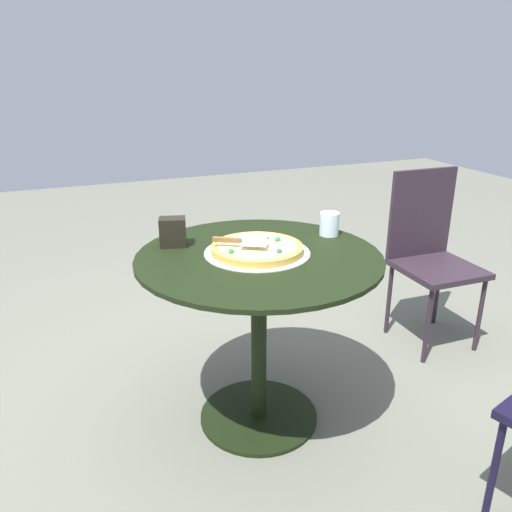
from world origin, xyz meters
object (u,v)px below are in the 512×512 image
(patio_table, at_px, (259,301))
(napkin_dispenser, at_px, (173,232))
(pizza_server, at_px, (240,241))
(patio_chair_far, at_px, (430,247))
(drinking_cup, at_px, (329,224))
(pizza_on_tray, at_px, (256,249))

(patio_table, distance_m, napkin_dispenser, 0.44)
(pizza_server, relative_size, patio_chair_far, 0.22)
(drinking_cup, height_order, napkin_dispenser, napkin_dispenser)
(patio_table, xyz_separation_m, patio_chair_far, (0.33, -1.12, -0.03))
(napkin_dispenser, bearing_deg, pizza_on_tray, -21.45)
(patio_table, height_order, drinking_cup, drinking_cup)
(patio_chair_far, bearing_deg, drinking_cup, 106.26)
(patio_table, height_order, patio_chair_far, patio_chair_far)
(pizza_on_tray, bearing_deg, patio_chair_far, -74.53)
(pizza_server, distance_m, patio_chair_far, 1.27)
(pizza_server, xyz_separation_m, drinking_cup, (0.09, -0.44, -0.01))
(patio_table, relative_size, pizza_server, 4.60)
(pizza_server, bearing_deg, napkin_dispenser, 45.63)
(pizza_on_tray, relative_size, patio_chair_far, 0.44)
(pizza_on_tray, height_order, napkin_dispenser, napkin_dispenser)
(napkin_dispenser, bearing_deg, drinking_cup, 5.42)
(pizza_on_tray, distance_m, napkin_dispenser, 0.35)
(patio_table, height_order, napkin_dispenser, napkin_dispenser)
(pizza_on_tray, bearing_deg, drinking_cup, -76.16)
(drinking_cup, bearing_deg, pizza_server, 101.75)
(drinking_cup, xyz_separation_m, napkin_dispenser, (0.11, 0.65, 0.01))
(pizza_server, distance_m, drinking_cup, 0.45)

